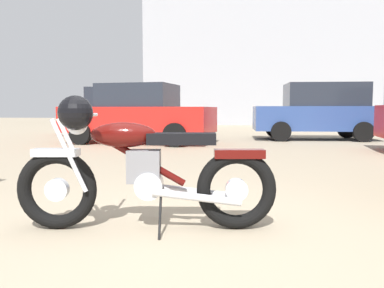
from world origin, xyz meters
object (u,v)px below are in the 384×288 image
Objects in this scene: vintage_motorcycle at (139,169)px; dark_sedan_left at (319,111)px; red_hatchback_near at (139,114)px; pale_sedan_back at (116,111)px.

dark_sedan_left is at bearing -115.08° from vintage_motorcycle.
red_hatchback_near is (-2.23, 7.94, 0.34)m from vintage_motorcycle.
dark_sedan_left is (7.21, -1.54, 0.00)m from pale_sedan_back.
pale_sedan_back reaches higher than vintage_motorcycle.
vintage_motorcycle is 0.47× the size of red_hatchback_near.
red_hatchback_near is at bearing 108.42° from pale_sedan_back.
red_hatchback_near is at bearing -82.31° from vintage_motorcycle.
red_hatchback_near is at bearing 18.58° from dark_sedan_left.
pale_sedan_back is 1.03× the size of dark_sedan_left.
dark_sedan_left is 0.91× the size of red_hatchback_near.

